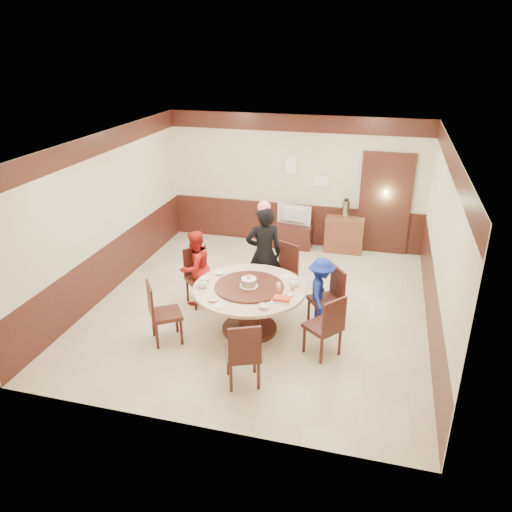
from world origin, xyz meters
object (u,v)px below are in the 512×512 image
(person_standing, at_px, (264,254))
(person_blue, at_px, (321,292))
(banquet_table, at_px, (249,300))
(thermos, at_px, (346,209))
(person_red, at_px, (195,268))
(tv_stand, at_px, (292,236))
(shrimp_platter, at_px, (282,299))
(birthday_cake, at_px, (249,282))
(side_cabinet, at_px, (344,235))
(television, at_px, (293,215))

(person_standing, distance_m, person_blue, 1.27)
(banquet_table, xyz_separation_m, thermos, (1.10, 3.57, 0.41))
(person_red, height_order, tv_stand, person_red)
(person_blue, bearing_deg, person_standing, 54.60)
(thermos, bearing_deg, person_standing, -114.64)
(banquet_table, xyz_separation_m, person_red, (-1.13, 0.65, 0.12))
(shrimp_platter, bearing_deg, person_blue, 58.61)
(person_standing, xyz_separation_m, birthday_cake, (0.04, -1.10, -0.00))
(tv_stand, bearing_deg, banquet_table, -89.80)
(person_standing, height_order, birthday_cake, person_standing)
(banquet_table, bearing_deg, birthday_cake, -98.06)
(banquet_table, relative_size, birthday_cake, 6.10)
(shrimp_platter, bearing_deg, side_cabinet, 82.12)
(banquet_table, height_order, tv_stand, banquet_table)
(person_red, height_order, television, person_red)
(person_standing, relative_size, television, 2.23)
(television, bearing_deg, person_standing, 98.52)
(banquet_table, xyz_separation_m, television, (-0.01, 3.54, 0.19))
(tv_stand, bearing_deg, person_red, -111.14)
(person_red, height_order, thermos, person_red)
(tv_stand, xyz_separation_m, television, (0.00, 0.00, 0.47))
(person_red, distance_m, birthday_cake, 1.32)
(tv_stand, xyz_separation_m, thermos, (1.11, 0.03, 0.69))
(person_red, relative_size, birthday_cake, 4.65)
(birthday_cake, bearing_deg, television, 90.16)
(person_standing, xyz_separation_m, person_red, (-1.09, -0.43, -0.19))
(person_red, distance_m, thermos, 3.69)
(tv_stand, relative_size, thermos, 2.24)
(shrimp_platter, xyz_separation_m, thermos, (0.53, 3.87, 0.16))
(person_blue, bearing_deg, shrimp_platter, 142.96)
(person_standing, distance_m, side_cabinet, 2.78)
(person_red, relative_size, thermos, 3.45)
(banquet_table, xyz_separation_m, birthday_cake, (-0.00, -0.02, 0.31))
(banquet_table, height_order, person_red, person_red)
(birthday_cake, height_order, tv_stand, birthday_cake)
(person_standing, distance_m, shrimp_platter, 1.51)
(banquet_table, height_order, birthday_cake, birthday_cake)
(banquet_table, distance_m, tv_stand, 3.55)
(tv_stand, bearing_deg, television, 0.00)
(banquet_table, relative_size, tv_stand, 2.02)
(banquet_table, distance_m, person_standing, 1.13)
(thermos, bearing_deg, person_red, -127.35)
(person_standing, height_order, person_blue, person_standing)
(person_red, relative_size, person_blue, 1.15)
(birthday_cake, height_order, television, birthday_cake)
(tv_stand, height_order, television, television)
(thermos, bearing_deg, birthday_cake, -107.08)
(person_blue, bearing_deg, television, 13.12)
(television, bearing_deg, person_blue, 117.99)
(person_standing, bearing_deg, side_cabinet, -137.77)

